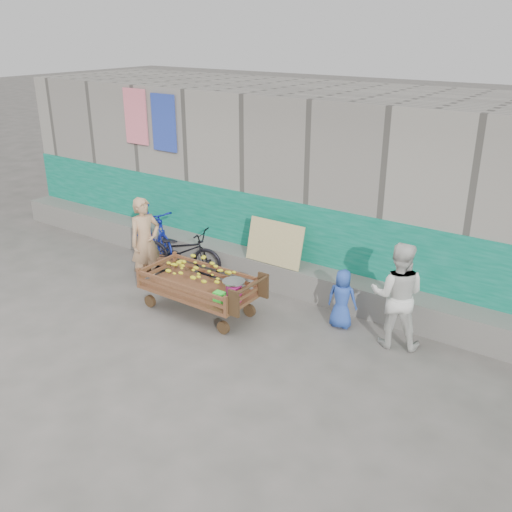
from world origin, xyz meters
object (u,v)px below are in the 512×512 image
Objects in this scene: banana_cart at (196,278)px; bicycle_dark at (181,251)px; child at (342,299)px; bench at (168,265)px; bicycle_blue at (153,232)px; woman at (397,295)px; vendor_man at (145,242)px.

banana_cart is 1.51m from bicycle_dark.
bicycle_dark is at bearing -11.67° from child.
bicycle_blue reaches higher than bench.
bench is (-1.28, 0.73, -0.35)m from banana_cart.
woman is 0.88× the size of bicycle_blue.
banana_cart is at bearing -29.68° from bench.
vendor_man is at bearing 154.34° from bicycle_dark.
child is 4.03m from bicycle_blue.
woman is 0.96× the size of bicycle_dark.
bicycle_blue is at bearing -14.03° from child.
bicycle_dark is (-3.16, 0.13, -0.03)m from child.
bench is 0.71m from vendor_man.
woman reaches higher than banana_cart.
woman is at bearing -106.00° from bicycle_dark.
child is at bearing -71.76° from bicycle_blue.
woman is (4.07, 0.06, 0.54)m from bench.
banana_cart is 1.26× the size of vendor_man.
bench is 0.62× the size of bicycle_blue.
bench is at bearing 10.74° from vendor_man.
woman reaches higher than bench.
bicycle_dark is at bearing -80.28° from bicycle_blue.
banana_cart is at bearing -142.72° from bicycle_dark.
vendor_man is 1.01× the size of woman.
vendor_man reaches higher than woman.
vendor_man reaches higher than bench.
child is (3.30, 0.54, -0.31)m from vendor_man.
vendor_man is 1.70× the size of child.
woman is 3.98m from bicycle_dark.
banana_cart is 2.91m from woman.
woman is 1.68× the size of child.
woman is at bearing -71.41° from bicycle_blue.
bicycle_blue is at bearing 63.18° from bicycle_dark.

